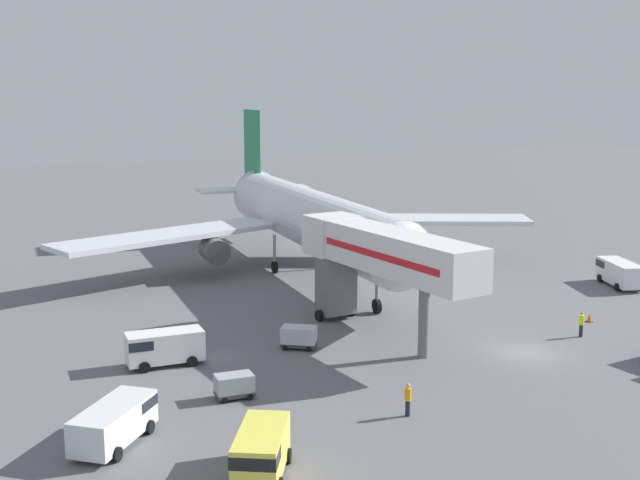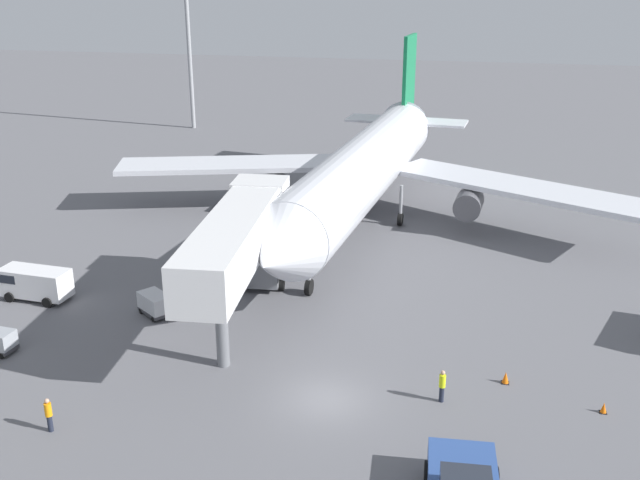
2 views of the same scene
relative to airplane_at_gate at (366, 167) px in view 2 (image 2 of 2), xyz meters
name	(u,v)px [view 2 (image 2 of 2)]	position (x,y,z in m)	size (l,w,h in m)	color
ground_plane	(327,400)	(2.62, -27.39, -5.07)	(300.00, 300.00, 0.00)	slate
airplane_at_gate	(366,167)	(0.00, 0.00, 0.00)	(46.13, 45.98, 14.37)	silver
jet_bridge	(241,237)	(-4.17, -20.15, 0.60)	(4.76, 16.93, 7.57)	silver
service_van_near_left	(33,282)	(-18.82, -19.72, -3.86)	(4.72, 2.29, 2.11)	white
baggage_cart_near_center	(155,303)	(-10.00, -20.25, -4.27)	(2.57, 2.36, 1.44)	#38383D
ground_crew_worker_foreground	(49,414)	(-9.57, -32.89, -4.14)	(0.43, 0.43, 1.76)	#1E2333
ground_crew_worker_midground	(442,385)	(8.28, -26.28, -4.13)	(0.47, 0.47, 1.77)	#1E2333
safety_cone_alpha	(604,408)	(16.14, -25.54, -4.80)	(0.36, 0.36, 0.55)	black
safety_cone_bravo	(506,378)	(11.46, -23.76, -4.75)	(0.42, 0.42, 0.65)	black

